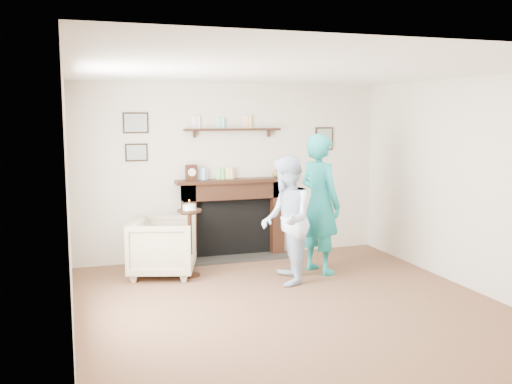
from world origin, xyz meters
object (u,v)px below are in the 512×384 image
pedestal_table (190,229)px  armchair (164,275)px  man (286,283)px  woman (319,272)px

pedestal_table → armchair: bearing=158.9°
pedestal_table → man: bearing=-32.6°
armchair → pedestal_table: bearing=-94.3°
man → pedestal_table: size_ratio=1.58×
armchair → man: bearing=-103.3°
armchair → pedestal_table: pedestal_table is taller
man → woman: 0.67m
armchair → pedestal_table: size_ratio=0.83×
armchair → pedestal_table: 0.70m
man → pedestal_table: pedestal_table is taller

